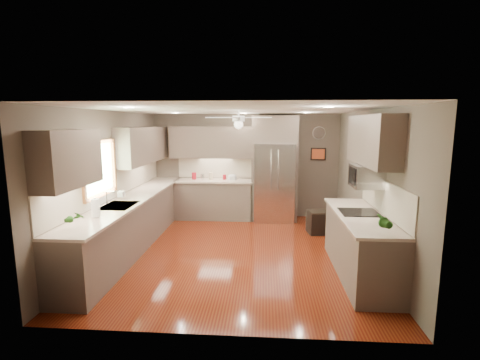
# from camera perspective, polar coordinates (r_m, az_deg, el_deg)

# --- Properties ---
(floor) EXTENTS (5.00, 5.00, 0.00)m
(floor) POSITION_cam_1_polar(r_m,az_deg,el_deg) (6.37, -0.43, -11.66)
(floor) COLOR #51140A
(floor) RESTS_ON ground
(ceiling) EXTENTS (5.00, 5.00, 0.00)m
(ceiling) POSITION_cam_1_polar(r_m,az_deg,el_deg) (5.96, -0.46, 11.42)
(ceiling) COLOR white
(ceiling) RESTS_ON ground
(wall_back) EXTENTS (4.50, 0.00, 4.50)m
(wall_back) POSITION_cam_1_polar(r_m,az_deg,el_deg) (8.51, 0.88, 2.36)
(wall_back) COLOR brown
(wall_back) RESTS_ON ground
(wall_front) EXTENTS (4.50, 0.00, 4.50)m
(wall_front) POSITION_cam_1_polar(r_m,az_deg,el_deg) (3.62, -3.58, -7.30)
(wall_front) COLOR brown
(wall_front) RESTS_ON ground
(wall_left) EXTENTS (0.00, 5.00, 5.00)m
(wall_left) POSITION_cam_1_polar(r_m,az_deg,el_deg) (6.61, -20.29, -0.25)
(wall_left) COLOR brown
(wall_left) RESTS_ON ground
(wall_right) EXTENTS (0.00, 5.00, 5.00)m
(wall_right) POSITION_cam_1_polar(r_m,az_deg,el_deg) (6.28, 20.48, -0.73)
(wall_right) COLOR brown
(wall_right) RESTS_ON ground
(canister_a) EXTENTS (0.13, 0.13, 0.17)m
(canister_a) POSITION_cam_1_polar(r_m,az_deg,el_deg) (8.44, -7.55, 0.64)
(canister_a) COLOR maroon
(canister_a) RESTS_ON back_run
(canister_b) EXTENTS (0.11, 0.11, 0.14)m
(canister_b) POSITION_cam_1_polar(r_m,az_deg,el_deg) (8.40, -6.16, 0.57)
(canister_b) COLOR silver
(canister_b) RESTS_ON back_run
(canister_c) EXTENTS (0.11, 0.11, 0.17)m
(canister_c) POSITION_cam_1_polar(r_m,az_deg,el_deg) (8.37, -4.82, 0.69)
(canister_c) COLOR tan
(canister_c) RESTS_ON back_run
(canister_d) EXTENTS (0.10, 0.10, 0.12)m
(canister_d) POSITION_cam_1_polar(r_m,az_deg,el_deg) (8.35, -2.58, 0.48)
(canister_d) COLOR maroon
(canister_d) RESTS_ON back_run
(soap_bottle) EXTENTS (0.10, 0.10, 0.21)m
(soap_bottle) POSITION_cam_1_polar(r_m,az_deg,el_deg) (6.52, -18.80, -2.12)
(soap_bottle) COLOR white
(soap_bottle) RESTS_ON left_run
(potted_plant_left) EXTENTS (0.18, 0.14, 0.29)m
(potted_plant_left) POSITION_cam_1_polar(r_m,az_deg,el_deg) (4.94, -25.41, -5.62)
(potted_plant_left) COLOR #255C1A
(potted_plant_left) RESTS_ON left_run
(potted_plant_right) EXTENTS (0.20, 0.17, 0.31)m
(potted_plant_right) POSITION_cam_1_polar(r_m,az_deg,el_deg) (4.62, 22.42, -6.34)
(potted_plant_right) COLOR #255C1A
(potted_plant_right) RESTS_ON right_run
(bowl) EXTENTS (0.27, 0.27, 0.05)m
(bowl) POSITION_cam_1_polar(r_m,az_deg,el_deg) (8.26, -1.32, 0.17)
(bowl) COLOR tan
(bowl) RESTS_ON back_run
(left_run) EXTENTS (0.65, 4.70, 1.45)m
(left_run) POSITION_cam_1_polar(r_m,az_deg,el_deg) (6.79, -17.11, -6.45)
(left_run) COLOR brown
(left_run) RESTS_ON ground
(back_run) EXTENTS (1.85, 0.65, 1.45)m
(back_run) POSITION_cam_1_polar(r_m,az_deg,el_deg) (8.42, -4.19, -3.03)
(back_run) COLOR brown
(back_run) RESTS_ON ground
(uppers) EXTENTS (4.50, 4.70, 0.95)m
(uppers) POSITION_cam_1_polar(r_m,az_deg,el_deg) (6.76, -6.28, 5.79)
(uppers) COLOR brown
(uppers) RESTS_ON wall_left
(window) EXTENTS (0.05, 1.12, 0.92)m
(window) POSITION_cam_1_polar(r_m,az_deg,el_deg) (6.11, -22.11, 1.75)
(window) COLOR #BFF2B2
(window) RESTS_ON wall_left
(sink) EXTENTS (0.50, 0.70, 0.32)m
(sink) POSITION_cam_1_polar(r_m,az_deg,el_deg) (6.10, -19.30, -4.25)
(sink) COLOR silver
(sink) RESTS_ON left_run
(refrigerator) EXTENTS (1.06, 0.75, 2.45)m
(refrigerator) POSITION_cam_1_polar(r_m,az_deg,el_deg) (8.17, 5.65, 1.59)
(refrigerator) COLOR silver
(refrigerator) RESTS_ON ground
(right_run) EXTENTS (0.70, 2.20, 1.45)m
(right_run) POSITION_cam_1_polar(r_m,az_deg,el_deg) (5.63, 19.15, -9.83)
(right_run) COLOR brown
(right_run) RESTS_ON ground
(microwave) EXTENTS (0.43, 0.55, 0.34)m
(microwave) POSITION_cam_1_polar(r_m,az_deg,el_deg) (5.66, 19.99, 0.61)
(microwave) COLOR silver
(microwave) RESTS_ON wall_right
(ceiling_fan) EXTENTS (1.18, 1.18, 0.32)m
(ceiling_fan) POSITION_cam_1_polar(r_m,az_deg,el_deg) (6.25, -0.24, 9.78)
(ceiling_fan) COLOR white
(ceiling_fan) RESTS_ON ceiling
(recessed_lights) EXTENTS (2.84, 3.14, 0.01)m
(recessed_lights) POSITION_cam_1_polar(r_m,az_deg,el_deg) (6.36, -0.54, 11.23)
(recessed_lights) COLOR white
(recessed_lights) RESTS_ON ceiling
(wall_clock) EXTENTS (0.30, 0.03, 0.30)m
(wall_clock) POSITION_cam_1_polar(r_m,az_deg,el_deg) (8.52, 12.83, 7.54)
(wall_clock) COLOR white
(wall_clock) RESTS_ON wall_back
(framed_print) EXTENTS (0.36, 0.03, 0.30)m
(framed_print) POSITION_cam_1_polar(r_m,az_deg,el_deg) (8.54, 12.71, 4.18)
(framed_print) COLOR black
(framed_print) RESTS_ON wall_back
(stool) EXTENTS (0.47, 0.47, 0.48)m
(stool) POSITION_cam_1_polar(r_m,az_deg,el_deg) (7.49, 12.68, -6.75)
(stool) COLOR black
(stool) RESTS_ON ground
(paper_towel) EXTENTS (0.11, 0.11, 0.28)m
(paper_towel) POSITION_cam_1_polar(r_m,az_deg,el_deg) (5.41, -22.62, -4.24)
(paper_towel) COLOR white
(paper_towel) RESTS_ON left_run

